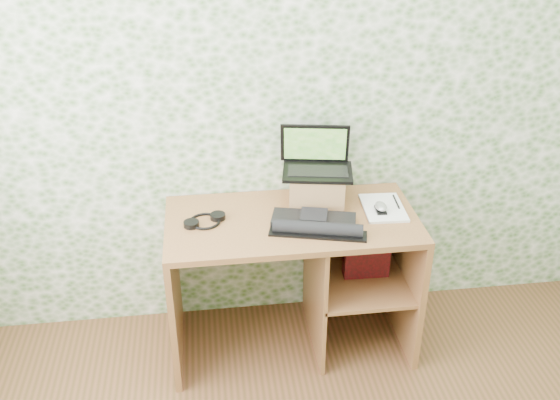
{
  "coord_description": "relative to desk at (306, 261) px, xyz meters",
  "views": [
    {
      "loc": [
        -0.39,
        -1.08,
        2.26
      ],
      "look_at": [
        -0.06,
        1.39,
        0.88
      ],
      "focal_mm": 40.0,
      "sensor_mm": 36.0,
      "label": 1
    }
  ],
  "objects": [
    {
      "name": "wall_back",
      "position": [
        -0.08,
        0.28,
        0.82
      ],
      "size": [
        3.5,
        0.0,
        3.5
      ],
      "primitive_type": "plane",
      "rotation": [
        1.57,
        0.0,
        0.0
      ],
      "color": "white",
      "rests_on": "ground"
    },
    {
      "name": "desk",
      "position": [
        0.0,
        0.0,
        0.0
      ],
      "size": [
        1.2,
        0.6,
        0.75
      ],
      "color": "brown",
      "rests_on": "floor"
    },
    {
      "name": "riser",
      "position": [
        0.07,
        0.12,
        0.35
      ],
      "size": [
        0.3,
        0.26,
        0.16
      ],
      "primitive_type": "cube",
      "rotation": [
        0.0,
        0.0,
        -0.18
      ],
      "color": "olive",
      "rests_on": "desk"
    },
    {
      "name": "laptop",
      "position": [
        0.07,
        0.15,
        0.48
      ],
      "size": [
        0.37,
        0.29,
        0.22
      ],
      "rotation": [
        0.0,
        0.0,
        -0.18
      ],
      "color": "black",
      "rests_on": "riser"
    },
    {
      "name": "keyboard",
      "position": [
        0.02,
        -0.13,
        0.29
      ],
      "size": [
        0.45,
        0.32,
        0.06
      ],
      "rotation": [
        0.0,
        0.0,
        -0.26
      ],
      "color": "black",
      "rests_on": "desk"
    },
    {
      "name": "headphones",
      "position": [
        -0.49,
        -0.01,
        0.28
      ],
      "size": [
        0.2,
        0.2,
        0.03
      ],
      "rotation": [
        0.0,
        0.0,
        0.41
      ],
      "color": "black",
      "rests_on": "desk"
    },
    {
      "name": "notepad",
      "position": [
        0.38,
        0.0,
        0.28
      ],
      "size": [
        0.21,
        0.29,
        0.01
      ],
      "primitive_type": "cube",
      "rotation": [
        0.0,
        0.0,
        -0.05
      ],
      "color": "white",
      "rests_on": "desk"
    },
    {
      "name": "mouse",
      "position": [
        0.35,
        -0.03,
        0.3
      ],
      "size": [
        0.06,
        0.09,
        0.03
      ],
      "primitive_type": "ellipsoid",
      "rotation": [
        0.0,
        0.0,
        -0.06
      ],
      "color": "#B2B2B4",
      "rests_on": "notepad"
    },
    {
      "name": "pen",
      "position": [
        0.45,
        0.04,
        0.29
      ],
      "size": [
        0.02,
        0.13,
        0.01
      ],
      "primitive_type": "cylinder",
      "rotation": [
        1.57,
        0.0,
        -0.07
      ],
      "color": "black",
      "rests_on": "notepad"
    },
    {
      "name": "red_box",
      "position": [
        0.3,
        -0.03,
        0.05
      ],
      "size": [
        0.23,
        0.08,
        0.27
      ],
      "primitive_type": "cube",
      "rotation": [
        0.0,
        0.0,
        -0.03
      ],
      "color": "maroon",
      "rests_on": "desk"
    }
  ]
}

